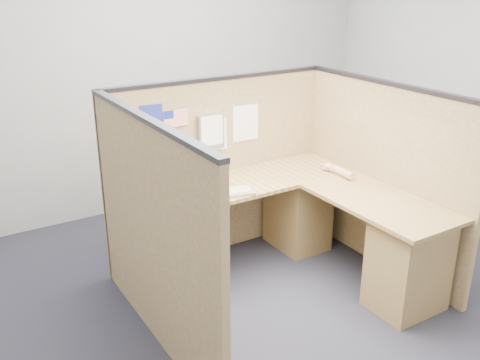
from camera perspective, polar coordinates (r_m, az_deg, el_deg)
floor at (r=4.14m, az=5.09°, el=-12.60°), size 5.00×5.00×0.00m
wall_back at (r=5.48m, az=-8.90°, el=11.47°), size 5.00×0.00×5.00m
cubicle_partitions at (r=4.09m, az=1.86°, el=-0.78°), size 2.06×1.83×1.53m
l_desk at (r=4.23m, az=4.95°, el=-5.61°), size 1.95×1.75×0.73m
laptop at (r=4.31m, az=-4.75°, el=0.57°), size 0.32×0.32×0.22m
keyboard at (r=4.02m, az=-1.95°, el=-1.49°), size 0.51×0.27×0.03m
mouse at (r=4.61m, az=9.35°, el=1.27°), size 0.11×0.08×0.04m
hand_forearm at (r=4.52m, az=10.47°, el=1.00°), size 0.10×0.35×0.07m
blue_poster at (r=4.12m, az=-9.44°, el=6.26°), size 0.18×0.01×0.25m
american_flag at (r=4.18m, az=-7.13°, el=6.35°), size 0.21×0.01×0.36m
file_holder at (r=4.34m, az=-3.15°, el=5.14°), size 0.23×0.05×0.29m
paper_left at (r=4.40m, az=-2.62°, el=4.82°), size 0.21×0.01×0.27m
paper_right at (r=4.53m, az=0.60°, el=6.11°), size 0.24×0.02×0.30m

